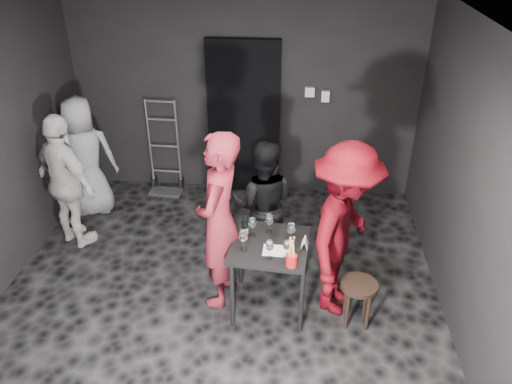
# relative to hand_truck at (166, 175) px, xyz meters

# --- Properties ---
(floor) EXTENTS (4.50, 5.00, 0.02)m
(floor) POSITION_rel_hand_truck_xyz_m (1.09, -2.30, -0.23)
(floor) COLOR black
(floor) RESTS_ON ground
(ceiling) EXTENTS (4.50, 5.00, 0.02)m
(ceiling) POSITION_rel_hand_truck_xyz_m (1.09, -2.30, 2.47)
(ceiling) COLOR silver
(ceiling) RESTS_ON ground
(wall_back) EXTENTS (4.50, 0.04, 2.70)m
(wall_back) POSITION_rel_hand_truck_xyz_m (1.09, 0.20, 1.12)
(wall_back) COLOR black
(wall_back) RESTS_ON ground
(wall_right) EXTENTS (0.04, 5.00, 2.70)m
(wall_right) POSITION_rel_hand_truck_xyz_m (3.34, -2.30, 1.12)
(wall_right) COLOR black
(wall_right) RESTS_ON ground
(doorway) EXTENTS (0.95, 0.10, 2.10)m
(doorway) POSITION_rel_hand_truck_xyz_m (1.09, 0.14, 0.82)
(doorway) COLOR black
(doorway) RESTS_ON ground
(wallbox_upper) EXTENTS (0.12, 0.06, 0.12)m
(wallbox_upper) POSITION_rel_hand_truck_xyz_m (1.94, 0.15, 1.22)
(wallbox_upper) COLOR #B7B7B2
(wallbox_upper) RESTS_ON wall_back
(wallbox_lower) EXTENTS (0.10, 0.06, 0.14)m
(wallbox_lower) POSITION_rel_hand_truck_xyz_m (2.14, 0.15, 1.17)
(wallbox_lower) COLOR #B7B7B2
(wallbox_lower) RESTS_ON wall_back
(hand_truck) EXTENTS (0.44, 0.36, 1.31)m
(hand_truck) POSITION_rel_hand_truck_xyz_m (0.00, 0.00, 0.00)
(hand_truck) COLOR #B2B2B7
(hand_truck) RESTS_ON floor
(tasting_table) EXTENTS (0.72, 0.72, 0.75)m
(tasting_table) POSITION_rel_hand_truck_xyz_m (1.61, -2.21, 0.42)
(tasting_table) COLOR black
(tasting_table) RESTS_ON floor
(stool) EXTENTS (0.35, 0.35, 0.47)m
(stool) POSITION_rel_hand_truck_xyz_m (2.45, -2.37, 0.14)
(stool) COLOR black
(stool) RESTS_ON floor
(server_red) EXTENTS (0.62, 0.86, 2.20)m
(server_red) POSITION_rel_hand_truck_xyz_m (1.12, -2.12, 0.86)
(server_red) COLOR maroon
(server_red) RESTS_ON floor
(woman_black) EXTENTS (0.71, 0.41, 1.42)m
(woman_black) POSITION_rel_hand_truck_xyz_m (1.49, -1.48, 0.48)
(woman_black) COLOR black
(woman_black) RESTS_ON floor
(man_maroon) EXTENTS (1.04, 1.47, 2.07)m
(man_maroon) POSITION_rel_hand_truck_xyz_m (2.29, -2.14, 0.80)
(man_maroon) COLOR #52040C
(man_maroon) RESTS_ON floor
(bystander_cream) EXTENTS (1.12, 0.93, 1.73)m
(bystander_cream) POSITION_rel_hand_truck_xyz_m (-0.74, -1.34, 0.63)
(bystander_cream) COLOR silver
(bystander_cream) RESTS_ON floor
(bystander_grey) EXTENTS (0.88, 0.63, 1.61)m
(bystander_grey) POSITION_rel_hand_truck_xyz_m (-0.82, -0.64, 0.57)
(bystander_grey) COLOR gray
(bystander_grey) RESTS_ON floor
(tasting_mat) EXTENTS (0.27, 0.18, 0.00)m
(tasting_mat) POSITION_rel_hand_truck_xyz_m (1.69, -2.32, 0.52)
(tasting_mat) COLOR white
(tasting_mat) RESTS_ON tasting_table
(wine_glass_a) EXTENTS (0.10, 0.10, 0.22)m
(wine_glass_a) POSITION_rel_hand_truck_xyz_m (1.38, -2.33, 0.63)
(wine_glass_a) COLOR white
(wine_glass_a) RESTS_ON tasting_table
(wine_glass_b) EXTENTS (0.10, 0.10, 0.21)m
(wine_glass_b) POSITION_rel_hand_truck_xyz_m (1.43, -2.09, 0.62)
(wine_glass_b) COLOR white
(wine_glass_b) RESTS_ON tasting_table
(wine_glass_c) EXTENTS (0.09, 0.09, 0.21)m
(wine_glass_c) POSITION_rel_hand_truck_xyz_m (1.59, -2.02, 0.62)
(wine_glass_c) COLOR white
(wine_glass_c) RESTS_ON tasting_table
(wine_glass_d) EXTENTS (0.09, 0.09, 0.20)m
(wine_glass_d) POSITION_rel_hand_truck_xyz_m (1.62, -2.44, 0.62)
(wine_glass_d) COLOR white
(wine_glass_d) RESTS_ON tasting_table
(wine_glass_e) EXTENTS (0.09, 0.09, 0.19)m
(wine_glass_e) POSITION_rel_hand_truck_xyz_m (1.77, -2.40, 0.61)
(wine_glass_e) COLOR white
(wine_glass_e) RESTS_ON tasting_table
(wine_glass_f) EXTENTS (0.08, 0.08, 0.21)m
(wine_glass_f) POSITION_rel_hand_truck_xyz_m (1.80, -2.16, 0.62)
(wine_glass_f) COLOR white
(wine_glass_f) RESTS_ON tasting_table
(wine_bottle) EXTENTS (0.07, 0.07, 0.29)m
(wine_bottle) POSITION_rel_hand_truck_xyz_m (1.37, -2.18, 0.63)
(wine_bottle) COLOR black
(wine_bottle) RESTS_ON tasting_table
(breadstick_cup) EXTENTS (0.10, 0.10, 0.31)m
(breadstick_cup) POSITION_rel_hand_truck_xyz_m (1.82, -2.52, 0.66)
(breadstick_cup) COLOR red
(breadstick_cup) RESTS_ON tasting_table
(reserved_card) EXTENTS (0.08, 0.12, 0.09)m
(reserved_card) POSITION_rel_hand_truck_xyz_m (1.92, -2.23, 0.56)
(reserved_card) COLOR white
(reserved_card) RESTS_ON tasting_table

